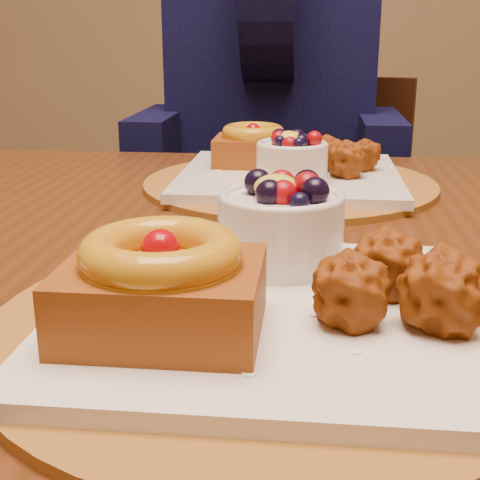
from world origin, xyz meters
name	(u,v)px	position (x,y,z in m)	size (l,w,h in m)	color
dining_table	(280,307)	(0.03, 0.02, 0.68)	(1.60, 0.90, 0.76)	#3D200B
place_setting_near	(262,288)	(0.03, -0.20, 0.78)	(0.38, 0.38, 0.09)	brown
place_setting_far	(288,170)	(0.03, 0.23, 0.78)	(0.38, 0.38, 0.08)	brown
chair_far	(305,248)	(0.05, 0.85, 0.47)	(0.51, 0.51, 0.85)	black
diner	(272,65)	(-0.03, 0.79, 0.88)	(0.51, 0.49, 0.83)	black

